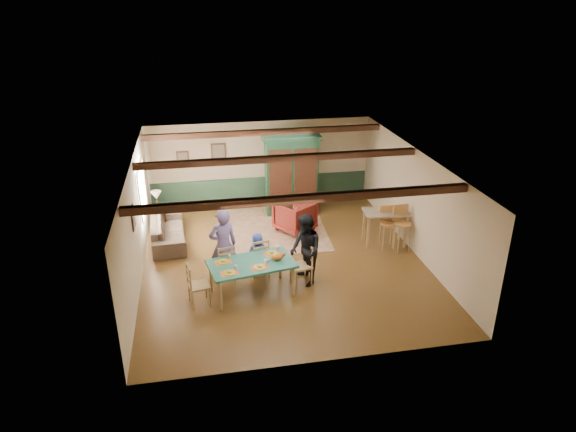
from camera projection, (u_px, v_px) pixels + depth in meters
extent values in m
plane|color=#503316|center=(283.00, 260.00, 13.19)|extent=(8.00, 8.00, 0.00)
cube|color=beige|center=(261.00, 163.00, 16.25)|extent=(7.00, 0.02, 2.70)
cube|color=beige|center=(136.00, 223.00, 12.05)|extent=(0.02, 8.00, 2.70)
cube|color=beige|center=(416.00, 202.00, 13.24)|extent=(0.02, 8.00, 2.70)
cube|color=white|center=(282.00, 160.00, 12.11)|extent=(7.00, 8.00, 0.02)
cube|color=#213D2A|center=(261.00, 190.00, 16.59)|extent=(6.95, 0.03, 0.90)
cube|color=black|center=(303.00, 199.00, 10.07)|extent=(6.95, 0.16, 0.16)
cube|color=black|center=(280.00, 158.00, 12.50)|extent=(6.95, 0.16, 0.16)
cube|color=black|center=(264.00, 132.00, 14.84)|extent=(6.95, 0.16, 0.16)
imported|color=#6F5999|center=(223.00, 245.00, 11.97)|extent=(0.73, 0.55, 1.81)
imported|color=black|center=(305.00, 250.00, 11.85)|extent=(0.80, 0.95, 1.73)
imported|color=#2A44A8|center=(258.00, 254.00, 12.40)|extent=(0.57, 0.42, 1.05)
cube|color=tan|center=(270.00, 226.00, 15.13)|extent=(3.32, 3.86, 0.01)
cube|color=#13301F|center=(291.00, 175.00, 15.63)|extent=(1.75, 0.74, 2.45)
imported|color=#470E0E|center=(295.00, 216.00, 14.71)|extent=(1.33, 1.34, 0.88)
imported|color=#3F3027|center=(168.00, 231.00, 14.06)|extent=(1.00, 2.28, 0.65)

